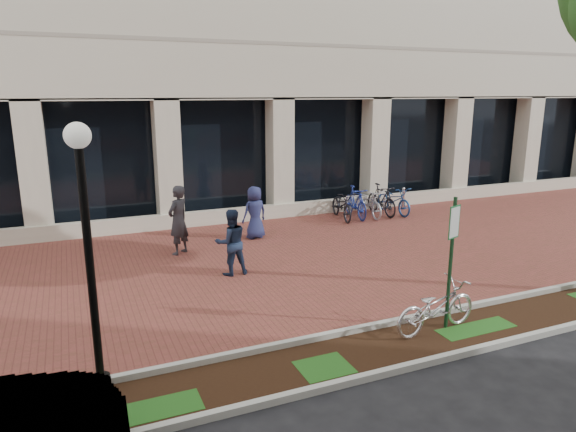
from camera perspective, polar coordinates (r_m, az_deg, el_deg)
name	(u,v)px	position (r m, az deg, el deg)	size (l,w,h in m)	color
ground	(281,260)	(13.87, -0.83, -4.96)	(120.00, 120.00, 0.00)	black
brick_plaza	(281,260)	(13.87, -0.83, -4.94)	(40.00, 9.00, 0.01)	brown
planting_strip	(393,347)	(9.60, 11.57, -14.06)	(40.00, 1.50, 0.01)	black
curb_plaza_side	(370,327)	(10.13, 9.14, -12.06)	(40.00, 0.12, 0.12)	#AEAEA4
curb_street_side	(419,364)	(9.05, 14.38, -15.65)	(40.00, 0.12, 0.12)	#AEAEA4
parking_sign	(452,247)	(9.97, 17.79, -3.33)	(0.34, 0.07, 2.57)	#14381D
lamppost	(88,248)	(7.73, -21.31, -3.37)	(0.36, 0.36, 4.04)	black
locked_bicycle	(436,307)	(10.17, 16.12, -9.66)	(0.66, 1.88, 0.99)	silver
pedestrian_left	(178,220)	(14.48, -12.10, -0.46)	(0.71, 0.47, 1.95)	#2A292E
pedestrian_mid	(231,242)	(12.67, -6.34, -2.92)	(0.81, 0.63, 1.66)	#1B2844
pedestrian_right	(255,213)	(15.77, -3.72, 0.38)	(0.80, 0.52, 1.63)	navy
bollard	(403,199)	(20.05, 12.68, 1.89)	(0.12, 0.12, 0.90)	silver
bike_rack_cluster	(369,202)	(18.84, 8.94, 1.55)	(3.08, 2.04, 1.14)	black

